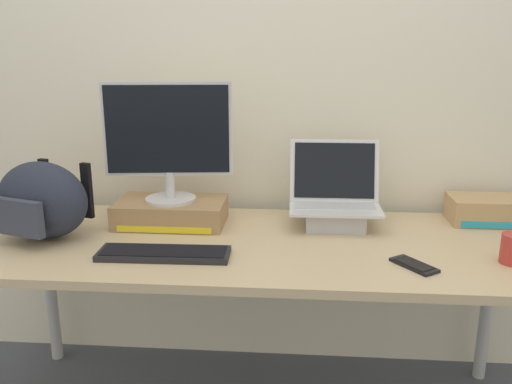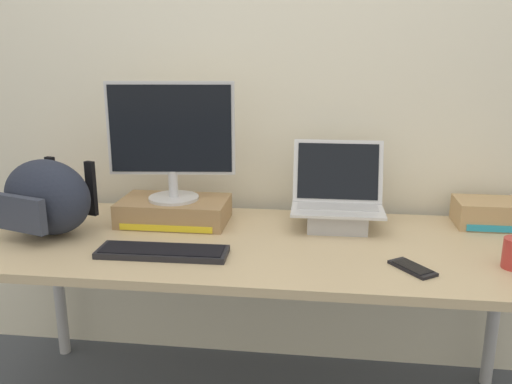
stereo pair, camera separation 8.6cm
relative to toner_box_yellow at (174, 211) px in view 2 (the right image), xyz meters
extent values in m
cube|color=silver|center=(0.34, 0.32, 0.53)|extent=(7.00, 0.10, 2.60)
cube|color=tan|center=(0.34, -0.17, -0.06)|extent=(2.02, 0.77, 0.03)
cylinder|color=#B2B2B7|center=(-0.60, 0.16, -0.42)|extent=(0.05, 0.05, 0.69)
cylinder|color=#B2B2B7|center=(1.29, 0.16, -0.42)|extent=(0.05, 0.05, 0.69)
cube|color=#9E7A51|center=(0.00, 0.00, 0.00)|extent=(0.42, 0.25, 0.09)
cube|color=yellow|center=(0.00, -0.12, -0.03)|extent=(0.35, 0.00, 0.02)
cylinder|color=silver|center=(0.00, 0.00, 0.05)|extent=(0.19, 0.19, 0.01)
cylinder|color=silver|center=(0.00, 0.00, 0.11)|extent=(0.04, 0.04, 0.10)
cube|color=silver|center=(0.00, 0.00, 0.32)|extent=(0.48, 0.07, 0.35)
cube|color=black|center=(0.00, -0.01, 0.32)|extent=(0.46, 0.05, 0.33)
cube|color=#ADADB2|center=(0.63, 0.02, -0.01)|extent=(0.22, 0.20, 0.07)
cube|color=silver|center=(0.63, 0.02, 0.03)|extent=(0.35, 0.25, 0.01)
cube|color=#B7B7BC|center=(0.63, 0.03, 0.04)|extent=(0.30, 0.14, 0.00)
cube|color=silver|center=(0.63, 0.10, 0.15)|extent=(0.35, 0.08, 0.24)
cube|color=black|center=(0.63, 0.10, 0.15)|extent=(0.31, 0.07, 0.21)
cube|color=black|center=(0.05, -0.34, -0.04)|extent=(0.44, 0.14, 0.02)
cube|color=black|center=(0.05, -0.34, -0.02)|extent=(0.41, 0.12, 0.00)
ellipsoid|color=#232838|center=(-0.42, -0.19, 0.09)|extent=(0.41, 0.32, 0.28)
cube|color=#333847|center=(-0.46, -0.30, 0.06)|extent=(0.21, 0.09, 0.12)
cube|color=black|center=(-0.48, -0.04, 0.11)|extent=(0.04, 0.03, 0.21)
cube|color=black|center=(-0.29, -0.10, 0.11)|extent=(0.04, 0.03, 0.21)
cube|color=black|center=(0.86, -0.36, -0.04)|extent=(0.14, 0.16, 0.01)
cube|color=black|center=(0.86, -0.36, -0.04)|extent=(0.12, 0.13, 0.00)
sphere|color=#CC7099|center=(-0.57, 0.05, 0.00)|extent=(0.09, 0.09, 0.09)
sphere|color=black|center=(-0.59, 0.01, 0.01)|extent=(0.01, 0.01, 0.01)
sphere|color=black|center=(-0.56, 0.01, 0.01)|extent=(0.01, 0.01, 0.01)
cube|color=tan|center=(1.25, 0.11, 0.00)|extent=(0.32, 0.18, 0.10)
cube|color=#2899BC|center=(1.25, 0.02, -0.03)|extent=(0.27, 0.00, 0.02)
camera|label=1|loc=(0.49, -1.96, 0.62)|focal=37.72mm
camera|label=2|loc=(0.57, -1.96, 0.62)|focal=37.72mm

